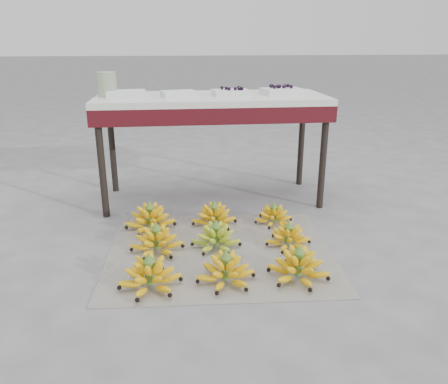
{
  "coord_description": "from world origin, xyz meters",
  "views": [
    {
      "loc": [
        -0.28,
        -2.17,
        1.14
      ],
      "look_at": [
        0.0,
        0.27,
        0.28
      ],
      "focal_mm": 35.0,
      "sensor_mm": 36.0,
      "label": 1
    }
  ],
  "objects": [
    {
      "name": "tray_far_right",
      "position": [
        0.49,
        0.91,
        0.79
      ],
      "size": [
        0.3,
        0.24,
        0.07
      ],
      "color": "silver",
      "rests_on": "vendor_table"
    },
    {
      "name": "bunch_front_center",
      "position": [
        -0.05,
        -0.29,
        0.07
      ],
      "size": [
        0.35,
        0.35,
        0.18
      ],
      "rotation": [
        0.0,
        0.0,
        -0.27
      ],
      "color": "#EAC500",
      "rests_on": "newspaper_mat"
    },
    {
      "name": "bunch_back_right",
      "position": [
        0.34,
        0.39,
        0.06
      ],
      "size": [
        0.26,
        0.26,
        0.15
      ],
      "rotation": [
        0.0,
        0.0,
        -0.1
      ],
      "color": "#EAC500",
      "rests_on": "newspaper_mat"
    },
    {
      "name": "bunch_front_left",
      "position": [
        -0.42,
        -0.3,
        0.07
      ],
      "size": [
        0.32,
        0.32,
        0.18
      ],
      "rotation": [
        0.0,
        0.0,
        -0.06
      ],
      "color": "#EAC500",
      "rests_on": "newspaper_mat"
    },
    {
      "name": "ground",
      "position": [
        0.0,
        0.0,
        0.0
      ],
      "size": [
        60.0,
        60.0,
        0.0
      ],
      "primitive_type": "plane",
      "color": "#5F5F61",
      "rests_on": "ground"
    },
    {
      "name": "bunch_mid_left",
      "position": [
        -0.4,
        0.08,
        0.07
      ],
      "size": [
        0.36,
        0.36,
        0.18
      ],
      "rotation": [
        0.0,
        0.0,
        -0.25
      ],
      "color": "#EAC500",
      "rests_on": "newspaper_mat"
    },
    {
      "name": "newspaper_mat",
      "position": [
        -0.05,
        0.04,
        0.0
      ],
      "size": [
        1.3,
        1.11,
        0.01
      ],
      "primitive_type": "cube",
      "rotation": [
        0.0,
        0.0,
        -0.05
      ],
      "color": "beige",
      "rests_on": "ground"
    },
    {
      "name": "bunch_back_center",
      "position": [
        -0.04,
        0.41,
        0.06
      ],
      "size": [
        0.33,
        0.33,
        0.17
      ],
      "rotation": [
        0.0,
        0.0,
        -0.21
      ],
      "color": "#EAC500",
      "rests_on": "newspaper_mat"
    },
    {
      "name": "bunch_front_right",
      "position": [
        0.31,
        -0.3,
        0.07
      ],
      "size": [
        0.4,
        0.4,
        0.19
      ],
      "rotation": [
        0.0,
        0.0,
        0.39
      ],
      "color": "#EAC500",
      "rests_on": "newspaper_mat"
    },
    {
      "name": "bunch_back_left",
      "position": [
        -0.45,
        0.4,
        0.07
      ],
      "size": [
        0.41,
        0.41,
        0.19
      ],
      "rotation": [
        0.0,
        0.0,
        -0.43
      ],
      "color": "#EAC500",
      "rests_on": "newspaper_mat"
    },
    {
      "name": "tray_far_left",
      "position": [
        -0.6,
        0.9,
        0.79
      ],
      "size": [
        0.28,
        0.21,
        0.04
      ],
      "color": "silver",
      "rests_on": "vendor_table"
    },
    {
      "name": "bunch_mid_center",
      "position": [
        -0.07,
        0.09,
        0.06
      ],
      "size": [
        0.32,
        0.32,
        0.17
      ],
      "rotation": [
        0.0,
        0.0,
        -0.17
      ],
      "color": "olive",
      "rests_on": "newspaper_mat"
    },
    {
      "name": "bunch_mid_right",
      "position": [
        0.35,
        0.06,
        0.06
      ],
      "size": [
        0.26,
        0.26,
        0.16
      ],
      "rotation": [
        0.0,
        0.0,
        -0.01
      ],
      "color": "#EAC500",
      "rests_on": "newspaper_mat"
    },
    {
      "name": "glass_jar",
      "position": [
        -0.72,
        0.95,
        0.85
      ],
      "size": [
        0.17,
        0.17,
        0.16
      ],
      "primitive_type": "cylinder",
      "rotation": [
        0.0,
        0.0,
        -0.39
      ],
      "color": "beige",
      "rests_on": "vendor_table"
    },
    {
      "name": "tray_left",
      "position": [
        -0.24,
        0.88,
        0.79
      ],
      "size": [
        0.26,
        0.22,
        0.04
      ],
      "color": "silver",
      "rests_on": "vendor_table"
    },
    {
      "name": "tray_right",
      "position": [
        0.12,
        0.89,
        0.79
      ],
      "size": [
        0.27,
        0.21,
        0.06
      ],
      "color": "silver",
      "rests_on": "vendor_table"
    },
    {
      "name": "vendor_table",
      "position": [
        -0.01,
        0.92,
        0.68
      ],
      "size": [
        1.6,
        0.64,
        0.77
      ],
      "color": "black",
      "rests_on": "ground"
    }
  ]
}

